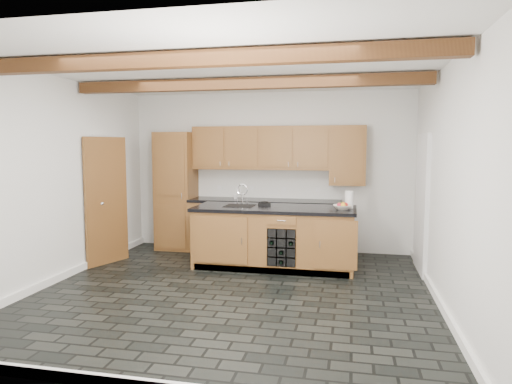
# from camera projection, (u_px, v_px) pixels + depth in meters

# --- Properties ---
(ground) EXTENTS (5.00, 5.00, 0.00)m
(ground) POSITION_uv_depth(u_px,v_px,m) (234.00, 291.00, 5.86)
(ground) COLOR black
(ground) RESTS_ON ground
(room_shell) EXTENTS (5.01, 5.00, 5.00)m
(room_shell) POSITION_uv_depth(u_px,v_px,m) (237.00, 170.00, 6.24)
(room_shell) COLOR white
(room_shell) RESTS_ON ground
(back_cabinetry) EXTENTS (3.65, 0.62, 2.20)m
(back_cabinetry) POSITION_uv_depth(u_px,v_px,m) (246.00, 196.00, 8.02)
(back_cabinetry) COLOR #94612F
(back_cabinetry) RESTS_ON ground
(island) EXTENTS (2.48, 0.96, 0.93)m
(island) POSITION_uv_depth(u_px,v_px,m) (275.00, 237.00, 7.00)
(island) COLOR #94612F
(island) RESTS_ON ground
(faucet) EXTENTS (0.45, 0.40, 0.34)m
(faucet) POSITION_uv_depth(u_px,v_px,m) (240.00, 204.00, 7.12)
(faucet) COLOR black
(faucet) RESTS_ON island
(kitchen_scale) EXTENTS (0.19, 0.13, 0.06)m
(kitchen_scale) POSITION_uv_depth(u_px,v_px,m) (264.00, 204.00, 7.17)
(kitchen_scale) COLOR black
(kitchen_scale) RESTS_ON island
(fruit_bowl) EXTENTS (0.31, 0.31, 0.06)m
(fruit_bowl) POSITION_uv_depth(u_px,v_px,m) (342.00, 207.00, 6.71)
(fruit_bowl) COLOR silver
(fruit_bowl) RESTS_ON island
(fruit_cluster) EXTENTS (0.16, 0.17, 0.07)m
(fruit_cluster) POSITION_uv_depth(u_px,v_px,m) (342.00, 205.00, 6.71)
(fruit_cluster) COLOR red
(fruit_cluster) RESTS_ON fruit_bowl
(paper_towel) EXTENTS (0.12, 0.12, 0.26)m
(paper_towel) POSITION_uv_depth(u_px,v_px,m) (349.00, 200.00, 6.82)
(paper_towel) COLOR white
(paper_towel) RESTS_ON island
(mug) EXTENTS (0.11, 0.11, 0.08)m
(mug) POSITION_uv_depth(u_px,v_px,m) (235.00, 197.00, 8.00)
(mug) COLOR white
(mug) RESTS_ON back_cabinetry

